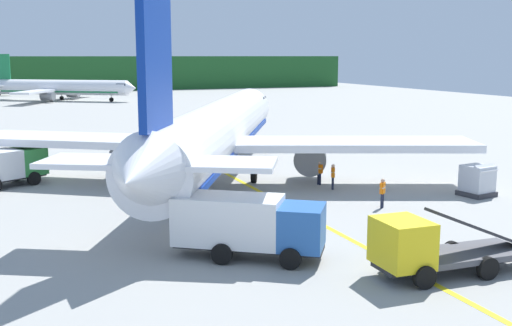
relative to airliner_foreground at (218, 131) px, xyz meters
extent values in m
cylinder|color=white|center=(0.27, 0.50, 0.11)|extent=(20.20, 33.60, 3.80)
cone|color=white|center=(9.25, 17.47, 0.11)|extent=(4.31, 3.81, 3.61)
cone|color=white|center=(-8.90, -16.82, 0.51)|extent=(4.35, 4.34, 3.23)
cube|color=#192333|center=(8.22, 15.53, 0.96)|extent=(3.98, 3.63, 0.60)
cube|color=white|center=(-8.75, 3.01, -0.56)|extent=(15.96, 12.91, 0.50)
cylinder|color=slate|center=(-5.48, 3.32, -1.76)|extent=(3.44, 3.86, 2.20)
cube|color=white|center=(7.41, -5.54, -0.56)|extent=(16.64, 10.42, 0.50)
cylinder|color=slate|center=(5.83, -2.67, -1.76)|extent=(3.44, 3.86, 2.20)
cube|color=navy|center=(-7.45, -14.08, 5.26)|extent=(2.38, 4.06, 6.50)
cube|color=white|center=(-7.45, -14.08, 0.51)|extent=(10.69, 7.69, 0.24)
cube|color=navy|center=(0.27, 0.50, -0.94)|extent=(18.35, 30.33, 0.36)
cylinder|color=black|center=(6.66, 12.59, -2.84)|extent=(0.82, 1.14, 1.10)
cylinder|color=gray|center=(6.66, 12.59, -2.04)|extent=(0.20, 0.20, 0.50)
cylinder|color=black|center=(-2.73, 0.39, -2.84)|extent=(0.82, 1.14, 1.10)
cylinder|color=gray|center=(-2.73, 0.39, -2.04)|extent=(0.20, 0.20, 0.50)
cylinder|color=black|center=(1.86, -2.04, -2.84)|extent=(0.82, 1.14, 1.10)
cylinder|color=gray|center=(1.86, -2.04, -2.04)|extent=(0.20, 0.20, 0.50)
cylinder|color=white|center=(-3.65, 84.21, -0.78)|extent=(23.89, 17.31, 2.83)
cone|color=white|center=(8.25, 76.24, -0.78)|extent=(2.99, 3.23, 2.69)
cube|color=#192333|center=(6.88, 77.15, -0.14)|extent=(2.83, 3.00, 0.45)
cube|color=white|center=(-1.09, 90.71, -1.28)|extent=(10.40, 11.46, 0.37)
cylinder|color=slate|center=(-1.11, 88.26, -2.17)|extent=(2.90, 2.69, 1.64)
cube|color=white|center=(-8.69, 79.38, -1.28)|extent=(8.74, 12.23, 0.37)
cylinder|color=slate|center=(-6.43, 80.33, -2.17)|extent=(2.90, 2.69, 1.64)
cube|color=#19723F|center=(-13.87, 91.07, 3.06)|extent=(2.88, 2.05, 4.85)
cube|color=white|center=(-13.87, 91.07, -0.48)|extent=(6.30, 7.77, 0.18)
cube|color=#19723F|center=(-3.65, 84.21, -1.56)|extent=(21.58, 15.70, 0.27)
cylinder|color=black|center=(4.83, 78.53, -2.98)|extent=(0.83, 0.67, 0.82)
cylinder|color=gray|center=(4.83, 78.53, -2.38)|extent=(0.15, 0.15, 0.37)
cylinder|color=black|center=(-3.50, 86.45, -2.98)|extent=(0.83, 0.67, 0.82)
cylinder|color=gray|center=(-3.50, 86.45, -2.38)|extent=(0.15, 0.15, 0.37)
cylinder|color=black|center=(-5.66, 83.23, -2.98)|extent=(0.83, 0.67, 0.82)
cylinder|color=gray|center=(-5.66, 83.23, -2.38)|extent=(0.15, 0.15, 0.37)
cone|color=white|center=(-11.72, 105.02, -1.36)|extent=(1.49, 2.15, 2.09)
cube|color=#192333|center=(-12.99, 105.08, -0.87)|extent=(1.48, 1.93, 0.35)
cube|color=yellow|center=(0.24, -21.66, -1.89)|extent=(1.86, 2.25, 1.80)
cube|color=#192333|center=(-0.61, -21.64, -1.53)|extent=(0.13, 1.85, 0.94)
cube|color=#4C4C51|center=(3.43, -21.75, -2.67)|extent=(4.65, 2.33, 0.24)
cube|color=#2D2D33|center=(3.83, -21.76, -1.69)|extent=(4.75, 1.03, 2.00)
cube|color=#262628|center=(2.53, -21.73, -2.87)|extent=(6.43, 1.72, 0.16)
cylinder|color=black|center=(0.51, -22.77, -2.94)|extent=(0.91, 0.30, 0.90)
cylinder|color=black|center=(0.57, -20.57, -2.94)|extent=(0.91, 0.30, 0.90)
cylinder|color=black|center=(3.40, -22.85, -2.94)|extent=(0.91, 0.30, 0.90)
cylinder|color=black|center=(3.46, -20.65, -2.94)|extent=(0.91, 0.30, 0.90)
cube|color=#338C3F|center=(-12.44, 3.78, -1.89)|extent=(2.66, 2.81, 1.80)
cube|color=#192333|center=(-11.70, 4.21, -1.53)|extent=(0.99, 1.64, 0.94)
cylinder|color=black|center=(-13.25, 4.58, -2.94)|extent=(0.92, 0.69, 0.90)
cylinder|color=black|center=(-12.15, 2.68, -2.94)|extent=(0.92, 0.69, 0.90)
cube|color=#2659A5|center=(-2.37, -18.23, -1.89)|extent=(2.73, 2.83, 1.80)
cube|color=#192333|center=(-1.66, -18.70, -1.53)|extent=(1.11, 1.57, 0.94)
cube|color=white|center=(-4.99, -16.44, -1.76)|extent=(5.01, 4.39, 2.07)
cube|color=#262628|center=(-4.25, -16.94, -2.87)|extent=(6.12, 4.85, 0.16)
cylinder|color=black|center=(-1.99, -17.15, -2.94)|extent=(0.90, 0.74, 0.90)
cylinder|color=black|center=(-3.23, -18.97, -2.94)|extent=(0.90, 0.74, 0.90)
cylinder|color=black|center=(-4.38, -15.53, -2.94)|extent=(0.90, 0.74, 0.90)
cylinder|color=black|center=(-5.61, -17.35, -2.94)|extent=(0.90, 0.74, 0.90)
cube|color=#333338|center=(13.19, -10.92, -3.24)|extent=(2.08, 2.08, 0.30)
cube|color=silver|center=(13.19, -10.92, -2.29)|extent=(1.85, 1.85, 1.61)
cube|color=silver|center=(13.29, -11.47, -1.63)|extent=(1.70, 0.91, 0.58)
cylinder|color=#191E33|center=(5.66, -4.22, -2.99)|extent=(0.14, 0.14, 0.80)
cylinder|color=#191E33|center=(5.72, -4.39, -2.99)|extent=(0.14, 0.14, 0.80)
cube|color=orange|center=(5.69, -4.31, -2.29)|extent=(0.35, 0.49, 0.60)
cube|color=silver|center=(5.69, -4.31, -2.26)|extent=(0.36, 0.50, 0.06)
sphere|color=tan|center=(5.69, -4.31, -1.88)|extent=(0.22, 0.22, 0.22)
cylinder|color=orange|center=(5.60, -4.05, -2.26)|extent=(0.09, 0.09, 0.57)
cylinder|color=orange|center=(5.77, -4.56, -2.26)|extent=(0.09, 0.09, 0.57)
cylinder|color=#191E33|center=(5.84, -5.90, -2.98)|extent=(0.14, 0.14, 0.82)
cylinder|color=#191E33|center=(5.77, -6.06, -2.98)|extent=(0.14, 0.14, 0.82)
cube|color=orange|center=(5.81, -5.98, -2.26)|extent=(0.38, 0.49, 0.62)
cube|color=silver|center=(5.81, -5.98, -2.23)|extent=(0.39, 0.50, 0.06)
sphere|color=tan|center=(5.81, -5.98, -1.84)|extent=(0.22, 0.22, 0.22)
cylinder|color=orange|center=(5.92, -5.73, -2.23)|extent=(0.09, 0.09, 0.59)
cylinder|color=orange|center=(5.70, -6.22, -2.23)|extent=(0.09, 0.09, 0.59)
cylinder|color=#191E33|center=(5.94, -11.50, -2.97)|extent=(0.14, 0.14, 0.84)
cylinder|color=#191E33|center=(6.08, -11.39, -2.97)|extent=(0.14, 0.14, 0.84)
cube|color=orange|center=(6.01, -11.44, -2.23)|extent=(0.48, 0.45, 0.63)
cube|color=silver|center=(6.01, -11.44, -2.20)|extent=(0.49, 0.47, 0.06)
sphere|color=tan|center=(6.01, -11.44, -1.80)|extent=(0.23, 0.23, 0.23)
cylinder|color=orange|center=(5.80, -11.62, -2.20)|extent=(0.09, 0.09, 0.60)
cylinder|color=orange|center=(6.22, -11.27, -2.20)|extent=(0.09, 0.09, 0.60)
cylinder|color=#191E33|center=(-5.57, -4.31, -2.97)|extent=(0.14, 0.14, 0.84)
cylinder|color=#191E33|center=(-5.59, -4.49, -2.97)|extent=(0.14, 0.14, 0.84)
cube|color=#CCE519|center=(-5.58, -4.40, -2.23)|extent=(0.27, 0.46, 0.63)
cube|color=silver|center=(-5.58, -4.40, -2.20)|extent=(0.29, 0.48, 0.06)
sphere|color=tan|center=(-5.58, -4.40, -1.80)|extent=(0.23, 0.23, 0.23)
cylinder|color=#CCE519|center=(-5.55, -4.13, -2.20)|extent=(0.09, 0.09, 0.60)
cylinder|color=#CCE519|center=(-5.62, -4.67, -2.20)|extent=(0.09, 0.09, 0.60)
cube|color=yellow|center=(1.17, -4.50, -3.39)|extent=(0.30, 60.00, 0.01)
camera|label=1|loc=(-13.54, -41.07, 5.19)|focal=43.94mm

